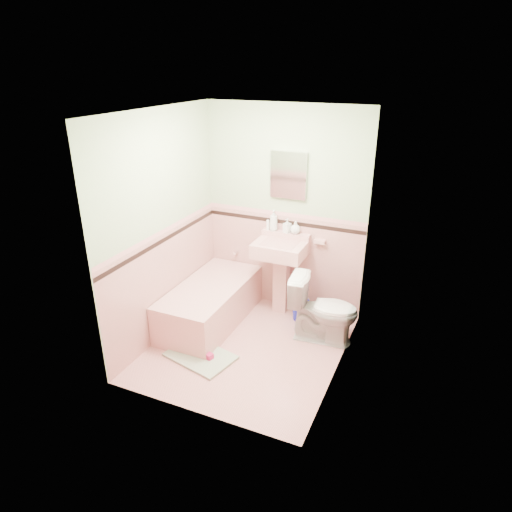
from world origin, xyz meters
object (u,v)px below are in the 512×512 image
at_px(medicine_cabinet, 289,175).
at_px(soap_bottle_mid, 287,226).
at_px(soap_bottle_left, 274,220).
at_px(sink, 280,278).
at_px(bathtub, 211,304).
at_px(bucket, 301,311).
at_px(toilet, 324,309).
at_px(soap_bottle_right, 295,227).
at_px(shoe, 207,355).

distance_m(medicine_cabinet, soap_bottle_mid, 0.61).
bearing_deg(soap_bottle_left, soap_bottle_mid, 0.00).
distance_m(sink, medicine_cabinet, 1.24).
height_order(bathtub, sink, sink).
xyz_separation_m(soap_bottle_mid, bucket, (0.29, -0.23, -0.98)).
bearing_deg(sink, bathtub, -142.07).
xyz_separation_m(toilet, bucket, (-0.36, 0.31, -0.27)).
relative_size(soap_bottle_right, toilet, 0.20).
relative_size(soap_bottle_mid, bucket, 0.74).
relative_size(medicine_cabinet, soap_bottle_mid, 3.22).
bearing_deg(bathtub, soap_bottle_left, 53.95).
relative_size(toilet, bucket, 3.33).
height_order(bucket, shoe, bucket).
bearing_deg(toilet, bathtub, 91.81).
height_order(soap_bottle_mid, shoe, soap_bottle_mid).
bearing_deg(shoe, soap_bottle_right, 89.06).
distance_m(bucket, shoe, 1.35).
relative_size(sink, bucket, 4.11).
relative_size(sink, soap_bottle_right, 6.16).
distance_m(sink, toilet, 0.76).
height_order(soap_bottle_left, shoe, soap_bottle_left).
height_order(bathtub, shoe, bathtub).
bearing_deg(shoe, bathtub, 132.73).
bearing_deg(medicine_cabinet, toilet, -41.02).
xyz_separation_m(bathtub, shoe, (0.34, -0.70, -0.17)).
height_order(bathtub, soap_bottle_mid, soap_bottle_mid).
relative_size(bathtub, toilet, 1.96).
bearing_deg(soap_bottle_left, shoe, -97.30).
distance_m(sink, soap_bottle_left, 0.71).
distance_m(soap_bottle_mid, bucket, 1.05).
height_order(medicine_cabinet, soap_bottle_mid, medicine_cabinet).
relative_size(toilet, shoe, 5.28).
bearing_deg(shoe, toilet, 57.89).
height_order(soap_bottle_left, soap_bottle_right, soap_bottle_left).
distance_m(soap_bottle_mid, soap_bottle_right, 0.11).
bearing_deg(soap_bottle_right, soap_bottle_left, 180.00).
height_order(bathtub, soap_bottle_left, soap_bottle_left).
distance_m(bathtub, sink, 0.90).
height_order(sink, toilet, sink).
bearing_deg(soap_bottle_right, medicine_cabinet, 165.65).
height_order(sink, soap_bottle_mid, soap_bottle_mid).
distance_m(soap_bottle_left, shoe, 1.79).
xyz_separation_m(soap_bottle_left, toilet, (0.82, -0.55, -0.76)).
xyz_separation_m(soap_bottle_mid, shoe, (-0.36, -1.41, -1.04)).
bearing_deg(medicine_cabinet, bucket, -40.86).
height_order(soap_bottle_mid, toilet, soap_bottle_mid).
relative_size(sink, soap_bottle_left, 3.71).
xyz_separation_m(sink, soap_bottle_right, (0.12, 0.18, 0.61)).
distance_m(medicine_cabinet, soap_bottle_right, 0.62).
distance_m(medicine_cabinet, bucket, 1.64).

